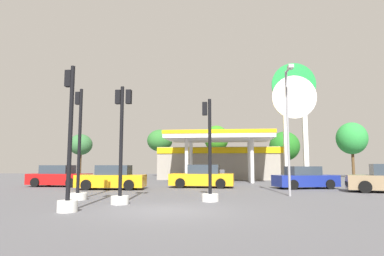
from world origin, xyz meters
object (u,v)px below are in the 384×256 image
corner_streetlamp (288,118)px  tree_3 (285,146)px  car_3 (112,178)px  car_0 (59,177)px  car_1 (202,177)px  tree_1 (160,141)px  tree_2 (216,139)px  traffic_signal_1 (209,170)px  traffic_signal_2 (78,169)px  traffic_signal_3 (121,159)px  traffic_signal_0 (69,165)px  station_pole_sign (294,106)px  car_4 (305,178)px  tree_0 (81,145)px  tree_4 (352,138)px

corner_streetlamp → tree_3: bearing=80.9°
car_3 → car_0: bearing=154.2°
car_1 → car_3: bearing=-157.0°
tree_1 → tree_2: (7.50, -1.42, 0.06)m
tree_1 → corner_streetlamp: 28.83m
traffic_signal_1 → tree_2: bearing=91.3°
traffic_signal_2 → traffic_signal_3: traffic_signal_2 is taller
traffic_signal_0 → tree_1: 32.72m
car_3 → traffic_signal_3: (3.03, -7.50, 1.05)m
car_3 → traffic_signal_2: bearing=-83.9°
car_3 → station_pole_sign: bearing=40.9°
tree_3 → car_3: bearing=-121.9°
station_pole_sign → tree_2: (-7.78, 9.39, -2.38)m
car_0 → car_3: bearing=-25.8°
car_4 → traffic_signal_0: size_ratio=0.88×
traffic_signal_2 → tree_2: (5.17, 27.33, 3.44)m
traffic_signal_2 → tree_3: tree_3 is taller
car_0 → traffic_signal_2: size_ratio=0.86×
tree_3 → car_4: bearing=-96.3°
traffic_signal_0 → tree_1: (-3.68, 32.36, 3.20)m
tree_0 → car_3: bearing=-60.6°
car_1 → traffic_signal_0: bearing=-106.0°
traffic_signal_3 → tree_2: size_ratio=0.72×
traffic_signal_3 → corner_streetlamp: 8.38m
car_4 → traffic_signal_1: size_ratio=0.99×
car_0 → traffic_signal_1: 13.93m
tree_0 → tree_3: (26.36, 2.28, -0.21)m
car_0 → car_4: (16.78, -0.23, -0.03)m
traffic_signal_0 → tree_3: size_ratio=0.83×
tree_4 → car_0: bearing=-143.7°
traffic_signal_2 → station_pole_sign: bearing=54.2°
car_3 → tree_2: bearing=74.6°
traffic_signal_0 → traffic_signal_2: traffic_signal_2 is taller
traffic_signal_0 → car_0: bearing=119.0°
tree_3 → tree_1: bearing=-177.4°
corner_streetlamp → car_3: bearing=160.2°
car_3 → traffic_signal_3: size_ratio=0.93×
car_3 → tree_2: (5.83, 21.17, 4.08)m
traffic_signal_3 → car_1: bearing=76.0°
car_4 → tree_4: 22.88m
car_4 → corner_streetlamp: bearing=-108.9°
car_3 → tree_0: bearing=119.4°
car_0 → traffic_signal_0: traffic_signal_0 is taller
car_1 → tree_1: 21.86m
station_pole_sign → traffic_signal_2: station_pole_sign is taller
tree_4 → car_1: bearing=-130.6°
car_4 → tree_2: (-6.31, 19.16, 4.11)m
tree_2 → traffic_signal_2: bearing=-100.7°
tree_0 → corner_streetlamp: size_ratio=0.88×
car_4 → tree_4: tree_4 is taller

